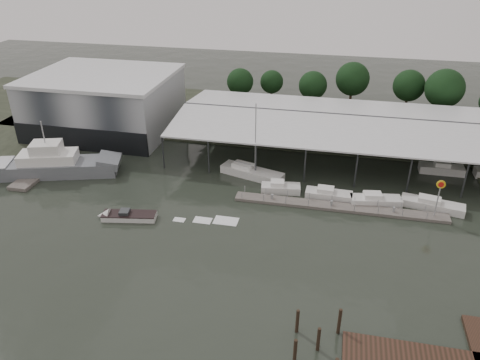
% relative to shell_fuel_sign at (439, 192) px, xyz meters
% --- Properties ---
extents(ground, '(200.00, 200.00, 0.00)m').
position_rel_shell_fuel_sign_xyz_m(ground, '(-27.00, -9.99, -3.93)').
color(ground, '#252B23').
rests_on(ground, ground).
extents(land_strip_far, '(140.00, 30.00, 0.30)m').
position_rel_shell_fuel_sign_xyz_m(land_strip_far, '(-27.00, 32.01, -3.83)').
color(land_strip_far, '#3B4130').
rests_on(land_strip_far, ground).
extents(land_strip_west, '(20.00, 40.00, 0.30)m').
position_rel_shell_fuel_sign_xyz_m(land_strip_west, '(-67.00, 20.01, -3.83)').
color(land_strip_west, '#3B4130').
rests_on(land_strip_west, ground).
extents(storage_warehouse, '(24.50, 20.50, 10.50)m').
position_rel_shell_fuel_sign_xyz_m(storage_warehouse, '(-55.00, 19.95, 1.36)').
color(storage_warehouse, '#999DA3').
rests_on(storage_warehouse, ground).
extents(covered_boat_shed, '(58.24, 24.00, 6.96)m').
position_rel_shell_fuel_sign_xyz_m(covered_boat_shed, '(-10.00, 18.01, 2.20)').
color(covered_boat_shed, silver).
rests_on(covered_boat_shed, ground).
extents(trawler_dock, '(3.00, 18.00, 0.50)m').
position_rel_shell_fuel_sign_xyz_m(trawler_dock, '(-57.00, 4.01, -3.68)').
color(trawler_dock, slate).
rests_on(trawler_dock, ground).
extents(floating_dock, '(28.00, 2.00, 1.40)m').
position_rel_shell_fuel_sign_xyz_m(floating_dock, '(-12.00, 0.01, -3.72)').
color(floating_dock, slate).
rests_on(floating_dock, ground).
extents(shell_fuel_sign, '(1.10, 0.18, 5.55)m').
position_rel_shell_fuel_sign_xyz_m(shell_fuel_sign, '(0.00, 0.00, 0.00)').
color(shell_fuel_sign, '#97999D').
rests_on(shell_fuel_sign, ground).
extents(grey_trawler, '(18.83, 9.67, 8.84)m').
position_rel_shell_fuel_sign_xyz_m(grey_trawler, '(-53.99, 1.31, -2.35)').
color(grey_trawler, slate).
rests_on(grey_trawler, ground).
extents(white_sailboat, '(10.03, 5.39, 11.77)m').
position_rel_shell_fuel_sign_xyz_m(white_sailboat, '(-25.22, 6.69, -3.29)').
color(white_sailboat, white).
rests_on(white_sailboat, ground).
extents(speedboat_underway, '(18.46, 5.07, 2.00)m').
position_rel_shell_fuel_sign_xyz_m(speedboat_underway, '(-38.84, -8.43, -3.53)').
color(speedboat_underway, white).
rests_on(speedboat_underway, ground).
extents(moored_cruiser_0, '(5.72, 2.89, 1.70)m').
position_rel_shell_fuel_sign_xyz_m(moored_cruiser_0, '(-20.27, 2.92, -3.31)').
color(moored_cruiser_0, white).
rests_on(moored_cruiser_0, ground).
extents(moored_cruiser_1, '(6.44, 2.45, 1.70)m').
position_rel_shell_fuel_sign_xyz_m(moored_cruiser_1, '(-13.53, 2.42, -3.31)').
color(moored_cruiser_1, white).
rests_on(moored_cruiser_1, ground).
extents(moored_cruiser_2, '(6.99, 3.26, 1.70)m').
position_rel_shell_fuel_sign_xyz_m(moored_cruiser_2, '(-7.25, 2.18, -3.31)').
color(moored_cruiser_2, white).
rests_on(moored_cruiser_2, ground).
extents(moored_cruiser_3, '(8.31, 3.78, 1.70)m').
position_rel_shell_fuel_sign_xyz_m(moored_cruiser_3, '(0.08, 2.59, -3.31)').
color(moored_cruiser_3, white).
rests_on(moored_cruiser_3, ground).
extents(mooring_pilings, '(4.05, 6.35, 3.59)m').
position_rel_shell_fuel_sign_xyz_m(mooring_pilings, '(-13.17, -25.51, -2.90)').
color(mooring_pilings, '#302118').
rests_on(mooring_pilings, ground).
extents(horizon_tree_line, '(66.17, 11.49, 10.71)m').
position_rel_shell_fuel_sign_xyz_m(horizon_tree_line, '(-2.11, 37.73, 2.08)').
color(horizon_tree_line, black).
rests_on(horizon_tree_line, ground).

